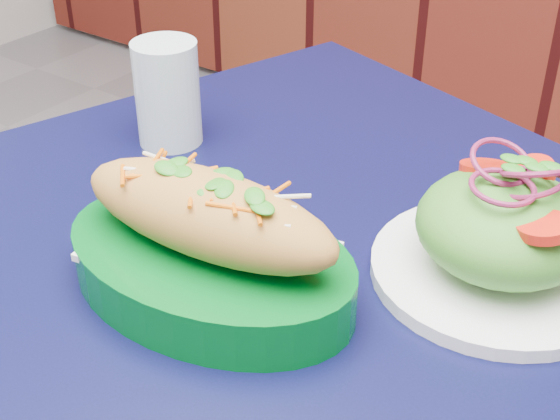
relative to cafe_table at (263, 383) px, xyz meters
The scene contains 4 objects.
cafe_table is the anchor object (origin of this frame).
banh_mi_basket 0.14m from the cafe_table, 162.61° to the right, with size 0.25×0.18×0.11m.
salad_plate 0.23m from the cafe_table, 45.30° to the left, with size 0.20×0.20×0.11m.
water_glass 0.32m from the cafe_table, 146.59° to the left, with size 0.07×0.07×0.11m, color silver.
Camera 1 is at (0.17, 0.93, 1.13)m, focal length 50.00 mm.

